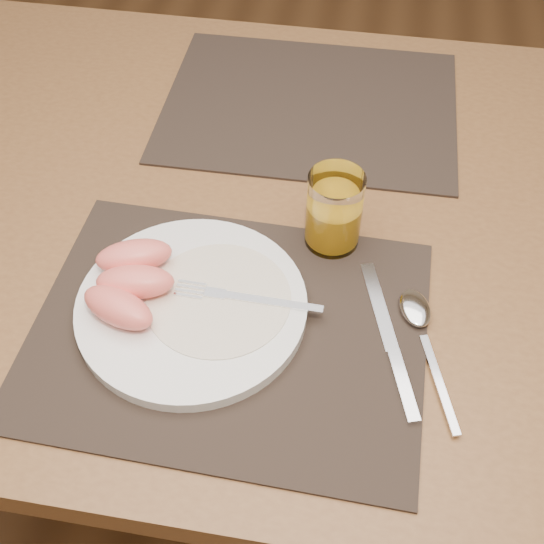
{
  "coord_description": "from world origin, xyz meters",
  "views": [
    {
      "loc": [
        0.1,
        -0.66,
        1.4
      ],
      "look_at": [
        0.01,
        -0.14,
        0.77
      ],
      "focal_mm": 45.0,
      "sensor_mm": 36.0,
      "label": 1
    }
  ],
  "objects_px": {
    "juice_glass": "(334,214)",
    "table": "(280,244)",
    "knife": "(393,351)",
    "spoon": "(418,318)",
    "plate": "(192,306)",
    "placemat_far": "(310,105)",
    "fork": "(235,297)",
    "placemat_near": "(229,330)"
  },
  "relations": [
    {
      "from": "placemat_far",
      "to": "knife",
      "type": "relative_size",
      "value": 2.1
    },
    {
      "from": "juice_glass",
      "to": "table",
      "type": "bearing_deg",
      "value": 141.35
    },
    {
      "from": "placemat_far",
      "to": "juice_glass",
      "type": "relative_size",
      "value": 4.29
    },
    {
      "from": "placemat_far",
      "to": "fork",
      "type": "bearing_deg",
      "value": -94.94
    },
    {
      "from": "table",
      "to": "spoon",
      "type": "distance_m",
      "value": 0.27
    },
    {
      "from": "placemat_near",
      "to": "juice_glass",
      "type": "bearing_deg",
      "value": 57.71
    },
    {
      "from": "table",
      "to": "juice_glass",
      "type": "height_order",
      "value": "juice_glass"
    },
    {
      "from": "placemat_near",
      "to": "placemat_far",
      "type": "relative_size",
      "value": 1.0
    },
    {
      "from": "table",
      "to": "placemat_near",
      "type": "relative_size",
      "value": 3.11
    },
    {
      "from": "placemat_far",
      "to": "spoon",
      "type": "xyz_separation_m",
      "value": [
        0.18,
        -0.39,
        0.01
      ]
    },
    {
      "from": "placemat_far",
      "to": "spoon",
      "type": "height_order",
      "value": "spoon"
    },
    {
      "from": "fork",
      "to": "knife",
      "type": "bearing_deg",
      "value": -10.43
    },
    {
      "from": "knife",
      "to": "spoon",
      "type": "height_order",
      "value": "spoon"
    },
    {
      "from": "placemat_far",
      "to": "juice_glass",
      "type": "height_order",
      "value": "juice_glass"
    },
    {
      "from": "plate",
      "to": "table",
      "type": "bearing_deg",
      "value": 69.92
    },
    {
      "from": "placemat_near",
      "to": "table",
      "type": "bearing_deg",
      "value": 83.35
    },
    {
      "from": "placemat_near",
      "to": "spoon",
      "type": "relative_size",
      "value": 2.38
    },
    {
      "from": "table",
      "to": "juice_glass",
      "type": "bearing_deg",
      "value": -38.65
    },
    {
      "from": "plate",
      "to": "spoon",
      "type": "relative_size",
      "value": 1.43
    },
    {
      "from": "plate",
      "to": "fork",
      "type": "distance_m",
      "value": 0.05
    },
    {
      "from": "placemat_near",
      "to": "spoon",
      "type": "xyz_separation_m",
      "value": [
        0.21,
        0.05,
        0.01
      ]
    },
    {
      "from": "table",
      "to": "juice_glass",
      "type": "distance_m",
      "value": 0.17
    },
    {
      "from": "placemat_far",
      "to": "plate",
      "type": "xyz_separation_m",
      "value": [
        -0.08,
        -0.42,
        0.01
      ]
    },
    {
      "from": "fork",
      "to": "knife",
      "type": "relative_size",
      "value": 0.81
    },
    {
      "from": "placemat_far",
      "to": "juice_glass",
      "type": "xyz_separation_m",
      "value": [
        0.06,
        -0.28,
        0.05
      ]
    },
    {
      "from": "juice_glass",
      "to": "placemat_far",
      "type": "bearing_deg",
      "value": 102.96
    },
    {
      "from": "placemat_near",
      "to": "fork",
      "type": "xyz_separation_m",
      "value": [
        0.0,
        0.03,
        0.02
      ]
    },
    {
      "from": "placemat_near",
      "to": "juice_glass",
      "type": "height_order",
      "value": "juice_glass"
    },
    {
      "from": "juice_glass",
      "to": "knife",
      "type": "bearing_deg",
      "value": -61.6
    },
    {
      "from": "table",
      "to": "spoon",
      "type": "relative_size",
      "value": 7.41
    },
    {
      "from": "juice_glass",
      "to": "plate",
      "type": "bearing_deg",
      "value": -136.59
    },
    {
      "from": "table",
      "to": "plate",
      "type": "distance_m",
      "value": 0.23
    },
    {
      "from": "table",
      "to": "placemat_near",
      "type": "height_order",
      "value": "placemat_near"
    },
    {
      "from": "placemat_near",
      "to": "plate",
      "type": "bearing_deg",
      "value": 158.29
    },
    {
      "from": "fork",
      "to": "plate",
      "type": "bearing_deg",
      "value": -163.31
    },
    {
      "from": "table",
      "to": "placemat_near",
      "type": "bearing_deg",
      "value": -96.65
    },
    {
      "from": "placemat_far",
      "to": "knife",
      "type": "bearing_deg",
      "value": -71.06
    },
    {
      "from": "placemat_far",
      "to": "fork",
      "type": "distance_m",
      "value": 0.41
    },
    {
      "from": "spoon",
      "to": "plate",
      "type": "bearing_deg",
      "value": -173.94
    },
    {
      "from": "spoon",
      "to": "juice_glass",
      "type": "bearing_deg",
      "value": 135.16
    },
    {
      "from": "juice_glass",
      "to": "fork",
      "type": "bearing_deg",
      "value": -128.32
    },
    {
      "from": "plate",
      "to": "fork",
      "type": "bearing_deg",
      "value": 16.69
    }
  ]
}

